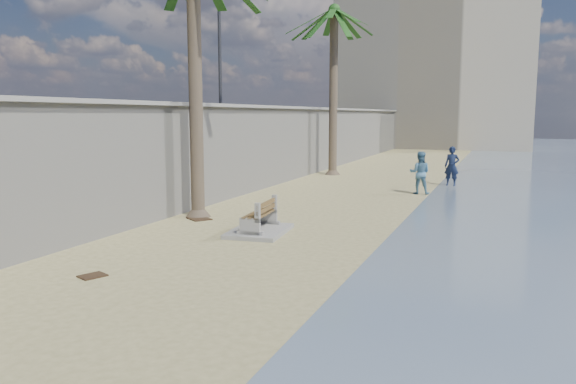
% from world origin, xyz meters
% --- Properties ---
extents(ground_plane, '(140.00, 140.00, 0.00)m').
position_xyz_m(ground_plane, '(0.00, 0.00, 0.00)').
color(ground_plane, tan).
extents(seawall, '(0.45, 70.00, 3.50)m').
position_xyz_m(seawall, '(-5.20, 20.00, 1.75)').
color(seawall, gray).
rests_on(seawall, ground_plane).
extents(wall_cap, '(0.80, 70.00, 0.12)m').
position_xyz_m(wall_cap, '(-5.20, 20.00, 3.55)').
color(wall_cap, gray).
rests_on(wall_cap, seawall).
extents(end_building, '(18.00, 12.00, 14.00)m').
position_xyz_m(end_building, '(-2.00, 52.00, 7.00)').
color(end_building, '#B7AA93').
rests_on(end_building, ground_plane).
extents(bench_far, '(1.62, 2.21, 0.87)m').
position_xyz_m(bench_far, '(-1.40, 7.15, 0.38)').
color(bench_far, gray).
rests_on(bench_far, ground_plane).
extents(palm_back, '(5.00, 5.00, 9.51)m').
position_xyz_m(palm_back, '(-3.86, 22.34, 8.45)').
color(palm_back, brown).
rests_on(palm_back, ground_plane).
extents(streetlight, '(0.28, 0.28, 5.12)m').
position_xyz_m(streetlight, '(-5.10, 12.00, 6.64)').
color(streetlight, '#2D2D33').
rests_on(streetlight, wall_cap).
extents(person_a, '(0.79, 0.58, 2.06)m').
position_xyz_m(person_a, '(2.56, 19.68, 1.03)').
color(person_a, '#141D37').
rests_on(person_a, ground_plane).
extents(person_b, '(0.98, 0.78, 1.92)m').
position_xyz_m(person_b, '(1.58, 16.47, 0.96)').
color(person_b, teal).
rests_on(person_b, ground_plane).
extents(debris_c, '(0.93, 0.89, 0.03)m').
position_xyz_m(debris_c, '(-3.98, 8.36, 0.01)').
color(debris_c, '#382616').
rests_on(debris_c, ground_plane).
extents(debris_d, '(0.56, 0.61, 0.03)m').
position_xyz_m(debris_d, '(-2.82, 2.14, 0.01)').
color(debris_d, '#382616').
rests_on(debris_d, ground_plane).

